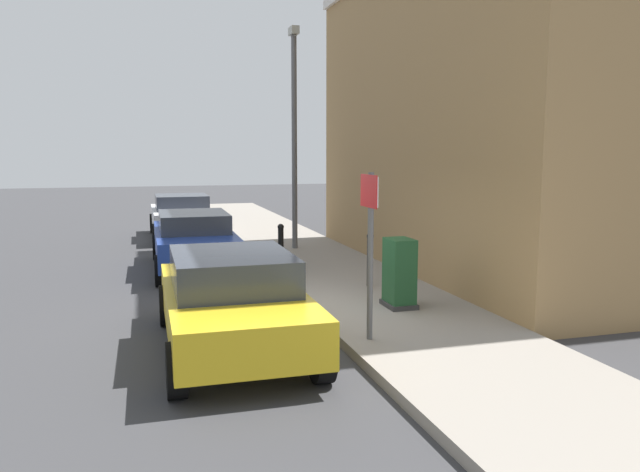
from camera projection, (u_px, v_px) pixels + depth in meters
name	position (u px, v px, depth m)	size (l,w,h in m)	color
ground	(286.00, 322.00, 9.87)	(80.00, 80.00, 0.00)	#38383A
sidewalk	(301.00, 253.00, 16.07)	(2.76, 30.00, 0.15)	gray
corner_building	(552.00, 55.00, 14.17)	(7.87, 10.31, 9.84)	#9E7A4C
car_yellow	(232.00, 299.00, 8.42)	(1.92, 4.12, 1.36)	gold
car_blue	(194.00, 239.00, 14.12)	(1.86, 4.28, 1.35)	navy
car_white	(182.00, 215.00, 19.40)	(1.91, 3.99, 1.37)	silver
utility_cabinet	(399.00, 275.00, 10.20)	(0.46, 0.61, 1.15)	#1E4C28
bollard_near_cabinet	(370.00, 258.00, 11.76)	(0.14, 0.14, 1.04)	black
bollard_far_kerb	(281.00, 246.00, 13.18)	(0.14, 0.14, 1.04)	black
street_sign	(370.00, 231.00, 8.30)	(0.08, 0.60, 2.30)	#59595B
lamppost	(294.00, 129.00, 16.03)	(0.20, 0.44, 5.72)	#59595B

